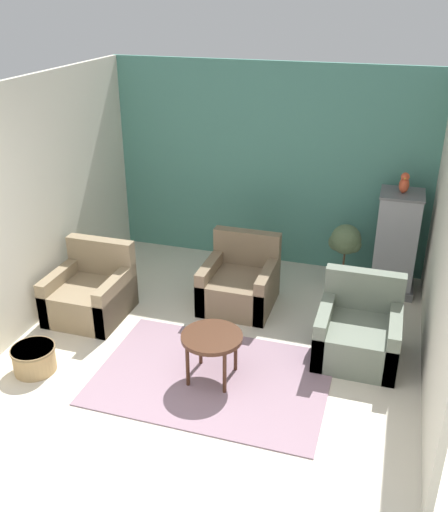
{
  "coord_description": "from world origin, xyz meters",
  "views": [
    {
      "loc": [
        1.54,
        -3.04,
        3.35
      ],
      "look_at": [
        0.0,
        1.9,
        0.9
      ],
      "focal_mm": 40.0,
      "sensor_mm": 36.0,
      "label": 1
    }
  ],
  "objects_px": {
    "armchair_middle": "(240,284)",
    "armchair_right": "(358,333)",
    "armchair_left": "(91,294)",
    "potted_plant": "(345,245)",
    "birdcage": "(396,244)",
    "coffee_table": "(212,340)",
    "parrot": "(404,183)",
    "wicker_basket": "(34,358)"
  },
  "relations": [
    {
      "from": "coffee_table",
      "to": "potted_plant",
      "type": "relative_size",
      "value": 0.71
    },
    {
      "from": "coffee_table",
      "to": "parrot",
      "type": "distance_m",
      "value": 2.91
    },
    {
      "from": "armchair_right",
      "to": "armchair_middle",
      "type": "distance_m",
      "value": 1.53
    },
    {
      "from": "armchair_left",
      "to": "potted_plant",
      "type": "xyz_separation_m",
      "value": [
        2.6,
        1.51,
        0.29
      ]
    },
    {
      "from": "armchair_left",
      "to": "armchair_middle",
      "type": "relative_size",
      "value": 1.0
    },
    {
      "from": "coffee_table",
      "to": "parrot",
      "type": "bearing_deg",
      "value": 56.54
    },
    {
      "from": "coffee_table",
      "to": "armchair_left",
      "type": "relative_size",
      "value": 0.7
    },
    {
      "from": "birdcage",
      "to": "armchair_middle",
      "type": "bearing_deg",
      "value": -152.18
    },
    {
      "from": "armchair_middle",
      "to": "parrot",
      "type": "xyz_separation_m",
      "value": [
        1.66,
        0.88,
        1.1
      ]
    },
    {
      "from": "birdcage",
      "to": "potted_plant",
      "type": "relative_size",
      "value": 1.55
    },
    {
      "from": "armchair_middle",
      "to": "birdcage",
      "type": "bearing_deg",
      "value": 27.82
    },
    {
      "from": "armchair_left",
      "to": "parrot",
      "type": "relative_size",
      "value": 3.35
    },
    {
      "from": "birdcage",
      "to": "armchair_right",
      "type": "bearing_deg",
      "value": -99.8
    },
    {
      "from": "armchair_middle",
      "to": "wicker_basket",
      "type": "relative_size",
      "value": 1.96
    },
    {
      "from": "armchair_middle",
      "to": "parrot",
      "type": "bearing_deg",
      "value": 27.87
    },
    {
      "from": "potted_plant",
      "to": "armchair_right",
      "type": "bearing_deg",
      "value": -77.55
    },
    {
      "from": "armchair_right",
      "to": "wicker_basket",
      "type": "xyz_separation_m",
      "value": [
        -2.92,
        -1.18,
        -0.12
      ]
    },
    {
      "from": "wicker_basket",
      "to": "armchair_middle",
      "type": "bearing_deg",
      "value": 49.88
    },
    {
      "from": "coffee_table",
      "to": "potted_plant",
      "type": "bearing_deg",
      "value": 67.03
    },
    {
      "from": "coffee_table",
      "to": "wicker_basket",
      "type": "relative_size",
      "value": 1.36
    },
    {
      "from": "armchair_left",
      "to": "armchair_middle",
      "type": "xyz_separation_m",
      "value": [
        1.52,
        0.71,
        0.0
      ]
    },
    {
      "from": "coffee_table",
      "to": "armchair_right",
      "type": "height_order",
      "value": "armchair_right"
    },
    {
      "from": "armchair_left",
      "to": "armchair_middle",
      "type": "bearing_deg",
      "value": 25.17
    },
    {
      "from": "armchair_right",
      "to": "potted_plant",
      "type": "distance_m",
      "value": 1.5
    },
    {
      "from": "coffee_table",
      "to": "parrot",
      "type": "xyz_separation_m",
      "value": [
        1.52,
        2.3,
        0.93
      ]
    },
    {
      "from": "coffee_table",
      "to": "armchair_left",
      "type": "bearing_deg",
      "value": 156.84
    },
    {
      "from": "potted_plant",
      "to": "wicker_basket",
      "type": "height_order",
      "value": "potted_plant"
    },
    {
      "from": "armchair_left",
      "to": "wicker_basket",
      "type": "height_order",
      "value": "armchair_left"
    },
    {
      "from": "armchair_right",
      "to": "wicker_basket",
      "type": "height_order",
      "value": "armchair_right"
    },
    {
      "from": "parrot",
      "to": "potted_plant",
      "type": "xyz_separation_m",
      "value": [
        -0.58,
        -0.07,
        -0.8
      ]
    },
    {
      "from": "armchair_left",
      "to": "potted_plant",
      "type": "distance_m",
      "value": 3.02
    },
    {
      "from": "parrot",
      "to": "armchair_left",
      "type": "bearing_deg",
      "value": -153.41
    },
    {
      "from": "birdcage",
      "to": "wicker_basket",
      "type": "xyz_separation_m",
      "value": [
        -3.18,
        -2.69,
        -0.47
      ]
    },
    {
      "from": "potted_plant",
      "to": "wicker_basket",
      "type": "distance_m",
      "value": 3.71
    },
    {
      "from": "coffee_table",
      "to": "potted_plant",
      "type": "height_order",
      "value": "potted_plant"
    },
    {
      "from": "parrot",
      "to": "wicker_basket",
      "type": "height_order",
      "value": "parrot"
    },
    {
      "from": "armchair_middle",
      "to": "parrot",
      "type": "distance_m",
      "value": 2.17
    },
    {
      "from": "armchair_right",
      "to": "armchair_left",
      "type": "bearing_deg",
      "value": -178.4
    },
    {
      "from": "parrot",
      "to": "wicker_basket",
      "type": "xyz_separation_m",
      "value": [
        -3.18,
        -2.69,
        -1.22
      ]
    },
    {
      "from": "armchair_middle",
      "to": "armchair_left",
      "type": "bearing_deg",
      "value": -154.83
    },
    {
      "from": "armchair_middle",
      "to": "armchair_right",
      "type": "bearing_deg",
      "value": -24.35
    },
    {
      "from": "parrot",
      "to": "wicker_basket",
      "type": "distance_m",
      "value": 4.34
    }
  ]
}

